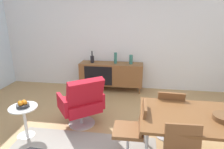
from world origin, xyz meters
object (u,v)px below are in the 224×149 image
at_px(vase_sculptural_dark, 131,59).
at_px(dining_table, 206,119).
at_px(dining_chair_back_left, 169,112).
at_px(lounge_chair_red, 82,102).
at_px(dining_chair_near_window, 133,129).
at_px(wooden_bowl_on_table, 224,118).
at_px(fruit_bowl, 23,104).
at_px(vase_ceramic_small, 116,58).
at_px(sideboard, 111,74).
at_px(vase_cobalt, 92,59).
at_px(side_table_round, 25,118).

height_order(vase_sculptural_dark, dining_table, vase_sculptural_dark).
relative_size(dining_chair_back_left, lounge_chair_red, 0.90).
bearing_deg(dining_chair_near_window, wooden_bowl_on_table, -3.19).
bearing_deg(fruit_bowl, dining_chair_near_window, -9.50).
relative_size(dining_table, dining_chair_back_left, 1.87).
bearing_deg(lounge_chair_red, vase_ceramic_small, 78.60).
bearing_deg(sideboard, dining_chair_near_window, -74.95).
bearing_deg(fruit_bowl, sideboard, 63.59).
distance_m(vase_cobalt, wooden_bowl_on_table, 3.38).
distance_m(vase_sculptural_dark, wooden_bowl_on_table, 2.83).
distance_m(vase_ceramic_small, dining_table, 2.88).
height_order(vase_ceramic_small, dining_chair_near_window, vase_ceramic_small).
relative_size(vase_sculptural_dark, vase_ceramic_small, 0.82).
distance_m(sideboard, dining_chair_back_left, 2.27).
bearing_deg(dining_table, side_table_round, 173.64).
bearing_deg(dining_chair_back_left, vase_sculptural_dark, 110.08).
bearing_deg(vase_ceramic_small, dining_table, -59.83).
xyz_separation_m(side_table_round, fruit_bowl, (-0.00, 0.00, 0.24)).
xyz_separation_m(sideboard, dining_chair_near_window, (0.67, -2.48, 0.03)).
distance_m(vase_sculptural_dark, vase_ceramic_small, 0.39).
distance_m(vase_cobalt, vase_ceramic_small, 0.60).
distance_m(dining_table, wooden_bowl_on_table, 0.20).
xyz_separation_m(dining_table, lounge_chair_red, (-1.80, 0.72, -0.23)).
xyz_separation_m(vase_sculptural_dark, wooden_bowl_on_table, (1.24, -2.54, -0.06)).
xyz_separation_m(vase_cobalt, vase_sculptural_dark, (0.99, 0.00, 0.02)).
bearing_deg(vase_ceramic_small, lounge_chair_red, -101.40).
relative_size(sideboard, lounge_chair_red, 1.69).
relative_size(dining_table, wooden_bowl_on_table, 6.15).
relative_size(wooden_bowl_on_table, side_table_round, 0.50).
bearing_deg(dining_chair_back_left, dining_table, -57.70).
xyz_separation_m(vase_cobalt, dining_chair_near_window, (1.16, -2.49, -0.35)).
distance_m(vase_cobalt, vase_sculptural_dark, 0.99).
bearing_deg(vase_ceramic_small, sideboard, -179.03).
relative_size(sideboard, fruit_bowl, 8.00).
distance_m(sideboard, wooden_bowl_on_table, 3.10).
bearing_deg(side_table_round, dining_table, -6.36).
bearing_deg(vase_ceramic_small, side_table_round, -118.66).
bearing_deg(sideboard, side_table_round, -116.40).
distance_m(vase_sculptural_dark, dining_table, 2.71).
xyz_separation_m(sideboard, dining_table, (1.56, -2.48, 0.26)).
height_order(vase_ceramic_small, wooden_bowl_on_table, vase_ceramic_small).
distance_m(sideboard, side_table_round, 2.45).
height_order(vase_ceramic_small, side_table_round, vase_ceramic_small).
bearing_deg(lounge_chair_red, side_table_round, -153.31).
relative_size(vase_ceramic_small, lounge_chair_red, 0.29).
distance_m(sideboard, dining_table, 2.94).
bearing_deg(vase_sculptural_dark, wooden_bowl_on_table, -64.08).
bearing_deg(fruit_bowl, dining_chair_back_left, 6.57).
height_order(wooden_bowl_on_table, dining_chair_near_window, dining_chair_near_window).
height_order(dining_table, wooden_bowl_on_table, wooden_bowl_on_table).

